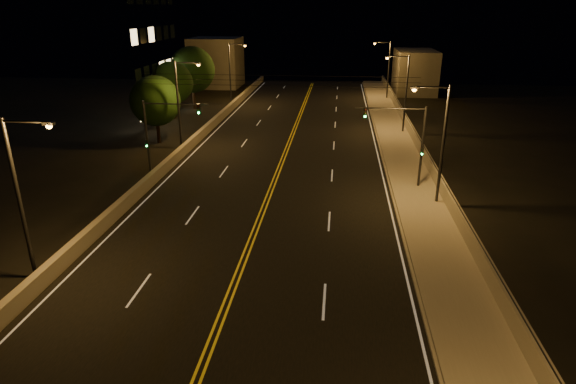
# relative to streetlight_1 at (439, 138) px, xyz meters

# --- Properties ---
(road) EXTENTS (18.00, 120.00, 0.02)m
(road) POSITION_rel_streetlight_1_xyz_m (-11.50, -3.00, -4.80)
(road) COLOR black
(road) RESTS_ON ground
(sidewalk) EXTENTS (3.60, 120.00, 0.30)m
(sidewalk) POSITION_rel_streetlight_1_xyz_m (-0.70, -3.00, -4.66)
(sidewalk) COLOR gray
(sidewalk) RESTS_ON ground
(curb) EXTENTS (0.14, 120.00, 0.15)m
(curb) POSITION_rel_streetlight_1_xyz_m (-2.57, -3.00, -4.74)
(curb) COLOR gray
(curb) RESTS_ON ground
(parapet_wall) EXTENTS (0.30, 120.00, 1.00)m
(parapet_wall) POSITION_rel_streetlight_1_xyz_m (0.95, -3.00, -4.01)
(parapet_wall) COLOR gray
(parapet_wall) RESTS_ON sidewalk
(jersey_barrier) EXTENTS (0.45, 120.00, 0.92)m
(jersey_barrier) POSITION_rel_streetlight_1_xyz_m (-20.81, -3.00, -4.35)
(jersey_barrier) COLOR gray
(jersey_barrier) RESTS_ON ground
(distant_building_right) EXTENTS (6.00, 10.00, 6.50)m
(distant_building_right) POSITION_rel_streetlight_1_xyz_m (5.00, 47.28, -1.56)
(distant_building_right) COLOR slate
(distant_building_right) RESTS_ON ground
(distant_building_left) EXTENTS (8.00, 8.00, 7.96)m
(distant_building_left) POSITION_rel_streetlight_1_xyz_m (-27.50, 50.12, -0.83)
(distant_building_left) COLOR slate
(distant_building_left) RESTS_ON ground
(parapet_rail) EXTENTS (0.06, 120.00, 0.06)m
(parapet_rail) POSITION_rel_streetlight_1_xyz_m (0.95, -3.00, -3.48)
(parapet_rail) COLOR black
(parapet_rail) RESTS_ON parapet_wall
(lane_markings) EXTENTS (17.32, 116.00, 0.00)m
(lane_markings) POSITION_rel_streetlight_1_xyz_m (-11.50, -3.07, -4.79)
(lane_markings) COLOR silver
(lane_markings) RESTS_ON road
(streetlight_1) EXTENTS (2.55, 0.28, 8.24)m
(streetlight_1) POSITION_rel_streetlight_1_xyz_m (0.00, 0.00, 0.00)
(streetlight_1) COLOR #2D2D33
(streetlight_1) RESTS_ON ground
(streetlight_2) EXTENTS (2.55, 0.28, 8.24)m
(streetlight_2) POSITION_rel_streetlight_1_xyz_m (0.00, 20.03, 0.00)
(streetlight_2) COLOR #2D2D33
(streetlight_2) RESTS_ON ground
(streetlight_3) EXTENTS (2.55, 0.28, 8.24)m
(streetlight_3) POSITION_rel_streetlight_1_xyz_m (0.00, 40.46, 0.00)
(streetlight_3) COLOR #2D2D33
(streetlight_3) RESTS_ON ground
(streetlight_4) EXTENTS (2.55, 0.28, 8.24)m
(streetlight_4) POSITION_rel_streetlight_1_xyz_m (-21.39, -11.89, 0.00)
(streetlight_4) COLOR #2D2D33
(streetlight_4) RESTS_ON ground
(streetlight_5) EXTENTS (2.55, 0.28, 8.24)m
(streetlight_5) POSITION_rel_streetlight_1_xyz_m (-21.39, 12.07, 0.00)
(streetlight_5) COLOR #2D2D33
(streetlight_5) RESTS_ON ground
(streetlight_6) EXTENTS (2.55, 0.28, 8.24)m
(streetlight_6) POSITION_rel_streetlight_1_xyz_m (-21.39, 34.49, 0.00)
(streetlight_6) COLOR #2D2D33
(streetlight_6) RESTS_ON ground
(traffic_signal_right) EXTENTS (5.11, 0.31, 6.27)m
(traffic_signal_right) POSITION_rel_streetlight_1_xyz_m (-1.48, 3.04, -0.86)
(traffic_signal_right) COLOR #2D2D33
(traffic_signal_right) RESTS_ON ground
(traffic_signal_left) EXTENTS (5.11, 0.31, 6.27)m
(traffic_signal_left) POSITION_rel_streetlight_1_xyz_m (-20.31, 3.04, -0.86)
(traffic_signal_left) COLOR #2D2D33
(traffic_signal_left) RESTS_ON ground
(overhead_wires) EXTENTS (22.00, 0.03, 0.83)m
(overhead_wires) POSITION_rel_streetlight_1_xyz_m (-11.50, 6.50, 2.59)
(overhead_wires) COLOR black
(tree_0) EXTENTS (4.92, 4.92, 6.67)m
(tree_0) POSITION_rel_streetlight_1_xyz_m (-24.59, 13.85, -0.61)
(tree_0) COLOR black
(tree_0) RESTS_ON ground
(tree_1) EXTENTS (5.03, 5.03, 6.81)m
(tree_1) POSITION_rel_streetlight_1_xyz_m (-26.66, 24.87, -0.52)
(tree_1) COLOR black
(tree_1) RESTS_ON ground
(tree_2) EXTENTS (5.96, 5.96, 8.08)m
(tree_2) POSITION_rel_streetlight_1_xyz_m (-25.97, 31.05, 0.28)
(tree_2) COLOR black
(tree_2) RESTS_ON ground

